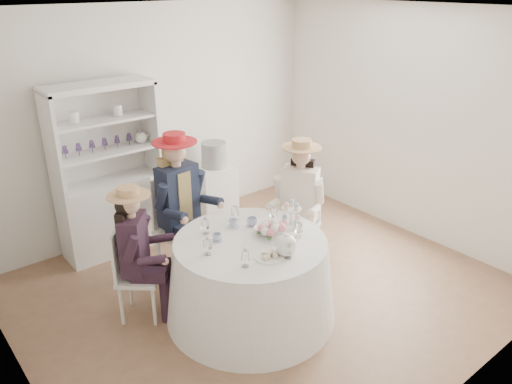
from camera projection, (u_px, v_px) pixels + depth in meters
ground at (262, 289)px, 5.12m from camera, size 4.50×4.50×0.00m
ceiling at (264, 9)px, 4.05m from camera, size 4.50×4.50×0.00m
wall_back at (156, 121)px, 6.00m from camera, size 4.50×0.00×4.50m
wall_front at (466, 250)px, 3.16m from camera, size 4.50×0.00×4.50m
wall_left at (1, 241)px, 3.27m from camera, size 0.00×4.50×4.50m
wall_right at (408, 124)px, 5.89m from camera, size 0.00×4.50×4.50m
tea_table at (251, 278)px, 4.59m from camera, size 1.57×1.57×0.79m
hutch at (111, 194)px, 5.63m from camera, size 1.16×0.46×1.94m
side_table at (215, 192)px, 6.51m from camera, size 0.53×0.53×0.72m
hatbox at (214, 155)px, 6.30m from camera, size 0.38×0.38×0.32m
guest_left at (137, 246)px, 4.44m from camera, size 0.56×0.55×1.31m
guest_mid at (180, 198)px, 5.05m from camera, size 0.58×0.60×1.56m
guest_right at (299, 198)px, 5.23m from camera, size 0.62×0.56×1.44m
spare_chair at (161, 205)px, 5.79m from camera, size 0.42×0.42×0.94m
teacup_a at (217, 238)px, 4.41m from camera, size 0.09×0.09×0.06m
teacup_b at (233, 224)px, 4.65m from camera, size 0.10×0.10×0.07m
teacup_c at (252, 222)px, 4.67m from camera, size 0.11×0.11×0.08m
flower_bowl at (268, 230)px, 4.54m from camera, size 0.30×0.30×0.06m
flower_arrangement at (273, 228)px, 4.44m from camera, size 0.20×0.19×0.07m
table_teapot at (286, 245)px, 4.17m from camera, size 0.27×0.19×0.20m
sandwich_plate at (269, 256)px, 4.15m from camera, size 0.26×0.26×0.06m
cupcake_stand at (291, 217)px, 4.67m from camera, size 0.25×0.25×0.24m
stemware_set at (250, 233)px, 4.40m from camera, size 0.92×0.92×0.15m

